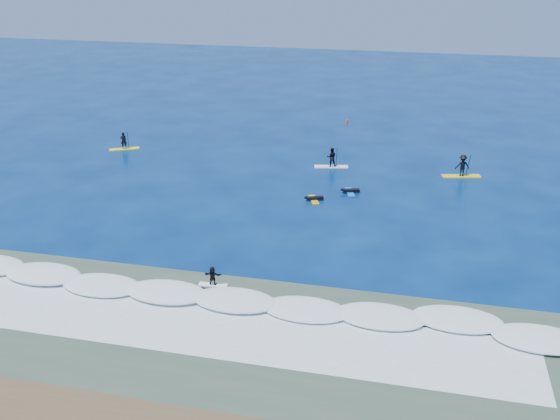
% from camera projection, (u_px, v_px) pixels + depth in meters
% --- Properties ---
extents(ground, '(160.00, 160.00, 0.00)m').
position_uv_depth(ground, '(264.00, 225.00, 44.17)').
color(ground, '#041C4C').
rests_on(ground, ground).
extents(shallow_water, '(90.00, 13.00, 0.01)m').
position_uv_depth(shallow_water, '(195.00, 337.00, 31.63)').
color(shallow_water, '#344838').
rests_on(shallow_water, ground).
extents(breaking_wave, '(40.00, 6.00, 0.30)m').
position_uv_depth(breaking_wave, '(220.00, 297.00, 35.22)').
color(breaking_wave, white).
rests_on(breaking_wave, ground).
extents(whitewater, '(34.00, 5.00, 0.02)m').
position_uv_depth(whitewater, '(202.00, 326.00, 32.53)').
color(whitewater, silver).
rests_on(whitewater, ground).
extents(sup_paddler_left, '(2.85, 1.96, 2.00)m').
position_uv_depth(sup_paddler_left, '(124.00, 143.00, 60.14)').
color(sup_paddler_left, yellow).
rests_on(sup_paddler_left, ground).
extents(sup_paddler_center, '(3.08, 1.35, 2.10)m').
position_uv_depth(sup_paddler_center, '(332.00, 159.00, 55.31)').
color(sup_paddler_center, white).
rests_on(sup_paddler_center, ground).
extents(sup_paddler_right, '(3.35, 1.54, 2.28)m').
position_uv_depth(sup_paddler_right, '(462.00, 167.00, 53.00)').
color(sup_paddler_right, yellow).
rests_on(sup_paddler_right, ground).
extents(prone_paddler_near, '(1.47, 1.95, 0.40)m').
position_uv_depth(prone_paddler_near, '(314.00, 199.00, 48.38)').
color(prone_paddler_near, gold).
rests_on(prone_paddler_near, ground).
extents(prone_paddler_far, '(1.53, 2.01, 0.41)m').
position_uv_depth(prone_paddler_far, '(350.00, 191.00, 49.87)').
color(prone_paddler_far, blue).
rests_on(prone_paddler_far, ground).
extents(wave_surfer, '(1.71, 0.60, 1.22)m').
position_uv_depth(wave_surfer, '(213.00, 277.00, 35.85)').
color(wave_surfer, white).
rests_on(wave_surfer, breaking_wave).
extents(marker_buoy, '(0.24, 0.24, 0.57)m').
position_uv_depth(marker_buoy, '(347.00, 121.00, 68.98)').
color(marker_buoy, '#FC5116').
rests_on(marker_buoy, ground).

